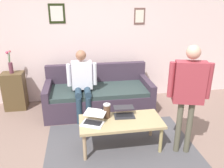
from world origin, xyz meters
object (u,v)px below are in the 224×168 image
(laptop_center, at_px, (93,120))
(side_shelf, at_px, (15,91))
(french_press, at_px, (107,111))
(couch, at_px, (99,96))
(laptop_left, at_px, (124,113))
(person_standing, at_px, (189,87))
(flower_vase, at_px, (10,64))
(coffee_table, at_px, (121,123))
(person_seated, at_px, (82,81))

(laptop_center, height_order, side_shelf, side_shelf)
(french_press, distance_m, side_shelf, 2.26)
(french_press, height_order, side_shelf, side_shelf)
(couch, bearing_deg, laptop_left, 103.55)
(couch, xyz_separation_m, person_standing, (-1.07, 1.56, 0.72))
(couch, bearing_deg, person_standing, 124.56)
(french_press, height_order, flower_vase, flower_vase)
(side_shelf, xyz_separation_m, person_standing, (-2.75, 1.88, 0.64))
(laptop_left, distance_m, person_standing, 1.03)
(laptop_left, bearing_deg, french_press, 4.53)
(french_press, bearing_deg, coffee_table, 146.41)
(coffee_table, bearing_deg, person_standing, 163.92)
(laptop_center, bearing_deg, coffee_table, 179.14)
(coffee_table, height_order, laptop_center, laptop_center)
(couch, bearing_deg, flower_vase, -11.16)
(laptop_left, relative_size, person_seated, 0.26)
(coffee_table, relative_size, flower_vase, 2.73)
(laptop_center, relative_size, side_shelf, 0.57)
(person_seated, bearing_deg, laptop_center, 95.97)
(coffee_table, distance_m, laptop_left, 0.19)
(person_seated, bearing_deg, french_press, 108.86)
(laptop_left, xyz_separation_m, flower_vase, (1.96, -1.49, 0.46))
(couch, bearing_deg, french_press, 90.39)
(side_shelf, bearing_deg, couch, 168.96)
(laptop_center, xyz_separation_m, person_standing, (-1.28, 0.26, 0.52))
(side_shelf, relative_size, person_seated, 0.60)
(side_shelf, distance_m, person_seated, 1.51)
(laptop_center, relative_size, person_standing, 0.28)
(coffee_table, xyz_separation_m, side_shelf, (1.88, -1.63, -0.02))
(laptop_left, xyz_separation_m, french_press, (0.27, 0.02, 0.07))
(coffee_table, bearing_deg, person_seated, -64.39)
(side_shelf, bearing_deg, laptop_center, 132.16)
(couch, distance_m, person_standing, 2.02)
(french_press, distance_m, person_seated, 1.02)
(side_shelf, bearing_deg, coffee_table, 138.99)
(laptop_left, bearing_deg, coffee_table, 62.24)
(french_press, xyz_separation_m, side_shelf, (1.68, -1.50, -0.18))
(laptop_center, height_order, person_seated, person_seated)
(flower_vase, bearing_deg, person_seated, 157.71)
(laptop_center, distance_m, french_press, 0.25)
(laptop_left, relative_size, side_shelf, 0.43)
(french_press, relative_size, person_standing, 0.16)
(coffee_table, xyz_separation_m, person_seated, (0.52, -1.08, 0.32))
(french_press, xyz_separation_m, person_seated, (0.32, -0.95, 0.16))
(coffee_table, height_order, laptop_left, laptop_left)
(person_standing, bearing_deg, side_shelf, -34.42)
(person_seated, bearing_deg, coffee_table, 115.61)
(person_standing, bearing_deg, flower_vase, -34.46)
(side_shelf, bearing_deg, person_standing, 145.58)
(couch, height_order, laptop_left, couch)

